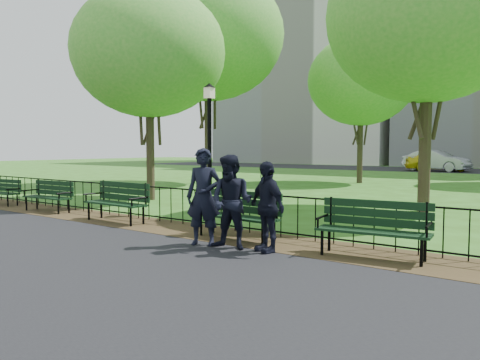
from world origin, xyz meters
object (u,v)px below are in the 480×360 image
Objects in this scene: park_bench_left_b at (50,193)px; person_mid at (232,202)px; lamppost at (210,143)px; person_left at (204,197)px; park_bench_right_a at (374,223)px; tree_mid_w at (207,36)px; park_bench_left_c at (2,189)px; tree_near_e at (428,16)px; person_right at (267,207)px; park_bench_main at (224,206)px; taxi at (437,161)px; tree_far_c at (361,80)px; sedan_silver at (436,161)px; tree_near_w at (149,52)px; park_bench_left_a at (119,197)px.

park_bench_left_b is 7.45m from person_mid.
lamppost is 1.98× the size of person_left.
tree_mid_w reaches higher than park_bench_right_a.
tree_near_e is at bearing 24.04° from park_bench_left_c.
lamppost is at bearing 164.68° from person_right.
person_left is (-2.11, -7.52, -4.73)m from tree_near_e.
tree_near_e is at bearing 51.81° from person_left.
taxi is (-3.26, 31.66, 0.17)m from park_bench_main.
park_bench_main is at bearing -77.76° from tree_far_c.
tree_mid_w reaches higher than sedan_silver.
park_bench_right_a is 3.19m from person_left.
tree_near_w is 28.15m from taxi.
taxi is (-3.43, 32.51, -0.11)m from person_left.
tree_mid_w is (-9.81, 11.15, 6.98)m from park_bench_main.
park_bench_left_a is (-3.42, 0.04, -0.03)m from park_bench_main.
park_bench_left_b is at bearing -148.13° from lamppost.
sedan_silver is (-3.25, 31.38, 0.18)m from park_bench_main.
person_right is at bearing 163.75° from taxi.
person_left is (9.51, -0.92, 0.42)m from park_bench_left_c.
park_bench_left_b is 0.94× the size of person_left.
tree_far_c is at bearing 129.84° from person_right.
taxi is at bearing 121.68° from person_right.
tree_far_c reaches higher than person_mid.
person_mid is (4.33, -17.01, -4.52)m from tree_far_c.
person_right is 0.33× the size of sedan_silver.
person_mid is (7.39, -0.90, 0.32)m from park_bench_left_b.
park_bench_right_a is at bearing 5.32° from park_bench_main.
park_bench_main is 1.60m from person_right.
park_bench_left_b is at bearing -143.35° from tree_near_e.
sedan_silver is at bearing 121.74° from person_right.
person_mid is (10.63, -11.96, -6.76)m from tree_mid_w.
person_right is (-1.73, -0.71, 0.22)m from park_bench_right_a.
person_right is (-0.81, -7.30, -4.84)m from tree_near_e.
tree_mid_w is (-3.26, 7.10, 2.37)m from tree_near_w.
tree_near_w is at bearing -174.15° from sedan_silver.
tree_far_c is at bearing 121.32° from tree_near_e.
tree_near_e is at bearing 106.99° from person_right.
tree_near_w is 0.97× the size of tree_far_c.
person_mid is at bearing -9.82° from park_bench_left_a.
lamppost is 5.28m from person_right.
park_bench_main is at bearing -31.73° from tree_near_w.
sedan_silver is (6.57, 20.23, -6.81)m from tree_mid_w.
person_right is at bearing -46.22° from tree_mid_w.
person_mid reaches higher than taxi.
park_bench_main is at bearing -179.77° from person_right.
person_mid is 1.07× the size of person_right.
lamppost is (0.87, 2.55, 1.39)m from park_bench_left_a.
sedan_silver reaches higher than person_right.
lamppost is 0.49× the size of tree_near_w.
taxi is 0.28m from sedan_silver.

